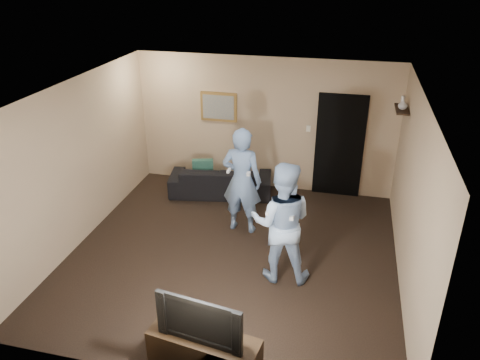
% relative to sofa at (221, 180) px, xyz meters
% --- Properties ---
extents(ground, '(5.00, 5.00, 0.00)m').
position_rel_sofa_xyz_m(ground, '(0.74, -1.96, -0.29)').
color(ground, black).
rests_on(ground, ground).
extents(ceiling, '(5.00, 5.00, 0.04)m').
position_rel_sofa_xyz_m(ceiling, '(0.74, -1.96, 2.31)').
color(ceiling, silver).
rests_on(ceiling, wall_back).
extents(wall_back, '(5.00, 0.04, 2.60)m').
position_rel_sofa_xyz_m(wall_back, '(0.74, 0.54, 1.01)').
color(wall_back, tan).
rests_on(wall_back, ground).
extents(wall_front, '(5.00, 0.04, 2.60)m').
position_rel_sofa_xyz_m(wall_front, '(0.74, -4.46, 1.01)').
color(wall_front, tan).
rests_on(wall_front, ground).
extents(wall_left, '(0.04, 5.00, 2.60)m').
position_rel_sofa_xyz_m(wall_left, '(-1.76, -1.96, 1.01)').
color(wall_left, tan).
rests_on(wall_left, ground).
extents(wall_right, '(0.04, 5.00, 2.60)m').
position_rel_sofa_xyz_m(wall_right, '(3.24, -1.96, 1.01)').
color(wall_right, tan).
rests_on(wall_right, ground).
extents(sofa, '(2.06, 1.09, 0.57)m').
position_rel_sofa_xyz_m(sofa, '(0.00, 0.00, 0.00)').
color(sofa, black).
rests_on(sofa, ground).
extents(throw_pillow, '(0.42, 0.23, 0.40)m').
position_rel_sofa_xyz_m(throw_pillow, '(-0.36, -0.00, 0.19)').
color(throw_pillow, '#18483F').
rests_on(throw_pillow, sofa).
extents(painting_frame, '(0.72, 0.05, 0.57)m').
position_rel_sofa_xyz_m(painting_frame, '(-0.16, 0.52, 1.31)').
color(painting_frame, olive).
rests_on(painting_frame, wall_back).
extents(painting_canvas, '(0.62, 0.01, 0.47)m').
position_rel_sofa_xyz_m(painting_canvas, '(-0.16, 0.49, 1.31)').
color(painting_canvas, slate).
rests_on(painting_canvas, painting_frame).
extents(doorway, '(0.90, 0.06, 2.00)m').
position_rel_sofa_xyz_m(doorway, '(2.19, 0.51, 0.71)').
color(doorway, black).
rests_on(doorway, ground).
extents(light_switch, '(0.08, 0.02, 0.12)m').
position_rel_sofa_xyz_m(light_switch, '(1.59, 0.52, 1.01)').
color(light_switch, silver).
rests_on(light_switch, wall_back).
extents(wall_shelf, '(0.20, 0.60, 0.03)m').
position_rel_sofa_xyz_m(wall_shelf, '(3.13, -0.16, 1.70)').
color(wall_shelf, black).
rests_on(wall_shelf, wall_right).
extents(shelf_vase, '(0.17, 0.17, 0.16)m').
position_rel_sofa_xyz_m(shelf_vase, '(3.13, -0.21, 1.80)').
color(shelf_vase, silver).
rests_on(shelf_vase, wall_shelf).
extents(shelf_figurine, '(0.06, 0.06, 0.18)m').
position_rel_sofa_xyz_m(shelf_figurine, '(3.13, -0.07, 1.81)').
color(shelf_figurine, silver).
rests_on(shelf_figurine, wall_shelf).
extents(tv_console, '(1.30, 0.59, 0.45)m').
position_rel_sofa_xyz_m(tv_console, '(0.99, -4.23, -0.04)').
color(tv_console, black).
rests_on(tv_console, ground).
extents(television, '(1.00, 0.27, 0.57)m').
position_rel_sofa_xyz_m(television, '(0.99, -4.23, 0.47)').
color(television, black).
rests_on(television, tv_console).
extents(wii_player_left, '(0.70, 0.53, 1.82)m').
position_rel_sofa_xyz_m(wii_player_left, '(0.71, -1.20, 0.63)').
color(wii_player_left, '#6B8BBB').
rests_on(wii_player_left, ground).
extents(wii_player_right, '(0.93, 0.76, 1.80)m').
position_rel_sofa_xyz_m(wii_player_right, '(1.54, -2.34, 0.61)').
color(wii_player_right, '#9AB8E1').
rests_on(wii_player_right, ground).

